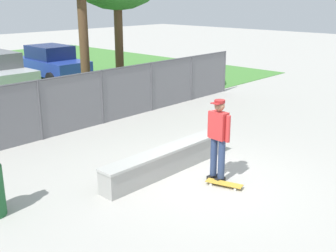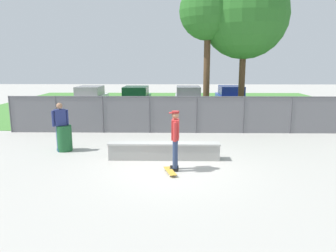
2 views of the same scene
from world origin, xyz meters
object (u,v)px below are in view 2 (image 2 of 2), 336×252
at_px(tree_near_right, 245,15).
at_px(bystander, 61,125).
at_px(car_green, 136,99).
at_px(car_blue, 231,98).
at_px(concrete_ledge, 164,151).
at_px(tree_near_left, 208,13).
at_px(trash_bin, 64,138).
at_px(skateboarder, 175,138).
at_px(car_white, 90,98).
at_px(car_silver, 188,98).
at_px(skateboard, 170,171).

bearing_deg(tree_near_right, bystander, -145.72).
xyz_separation_m(car_green, car_blue, (6.66, 0.68, 0.00)).
distance_m(concrete_ledge, car_blue, 12.72).
relative_size(car_green, bystander, 2.32).
bearing_deg(tree_near_right, tree_near_left, -168.87).
xyz_separation_m(car_green, bystander, (-1.56, -10.30, 0.17)).
bearing_deg(car_green, trash_bin, -98.23).
height_order(skateboarder, tree_near_left, tree_near_left).
bearing_deg(trash_bin, skateboarder, -27.40).
xyz_separation_m(car_white, bystander, (1.67, -10.50, 0.17)).
height_order(concrete_ledge, car_silver, car_silver).
bearing_deg(car_silver, trash_bin, -116.14).
relative_size(bystander, trash_bin, 1.89).
height_order(concrete_ledge, trash_bin, trash_bin).
bearing_deg(car_white, trash_bin, -80.47).
height_order(tree_near_left, tree_near_right, tree_near_right).
bearing_deg(car_silver, skateboarder, -94.38).
bearing_deg(concrete_ledge, tree_near_left, 71.16).
xyz_separation_m(car_green, trash_bin, (-1.48, -10.24, -0.36)).
bearing_deg(bystander, concrete_ledge, -13.82).
bearing_deg(tree_near_right, car_white, 150.71).
bearing_deg(skateboarder, trash_bin, 152.60).
bearing_deg(tree_near_right, skateboard, -115.44).
xyz_separation_m(skateboarder, car_white, (-5.89, 12.58, -0.19)).
bearing_deg(bystander, tree_near_left, 39.92).
bearing_deg(car_green, tree_near_left, -51.82).
xyz_separation_m(skateboarder, bystander, (-4.22, 2.08, -0.02)).
bearing_deg(trash_bin, car_green, 81.77).
bearing_deg(bystander, skateboard, -30.42).
xyz_separation_m(concrete_ledge, skateboard, (0.22, -1.44, -0.22)).
relative_size(tree_near_right, bystander, 4.27).
xyz_separation_m(skateboard, car_white, (-5.74, 12.89, 0.77)).
bearing_deg(skateboarder, tree_near_left, 76.96).
height_order(tree_near_right, car_blue, tree_near_right).
height_order(skateboarder, car_green, skateboarder).
bearing_deg(car_green, tree_near_right, -39.51).
bearing_deg(car_blue, skateboard, -107.26).
xyz_separation_m(skateboard, trash_bin, (-3.98, 2.45, 0.41)).
distance_m(skateboarder, car_white, 13.89).
height_order(skateboard, car_green, car_green).
bearing_deg(car_blue, trash_bin, -126.70).
xyz_separation_m(car_green, car_silver, (3.62, 0.15, 0.00)).
bearing_deg(concrete_ledge, trash_bin, 164.94).
bearing_deg(skateboard, car_white, 113.99).
bearing_deg(car_blue, tree_near_left, -111.38).
distance_m(car_silver, car_blue, 3.09).
relative_size(tree_near_left, trash_bin, 7.40).
distance_m(concrete_ledge, car_white, 12.71).
relative_size(concrete_ledge, trash_bin, 3.93).
xyz_separation_m(skateboard, car_green, (-2.50, 12.69, 0.77)).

